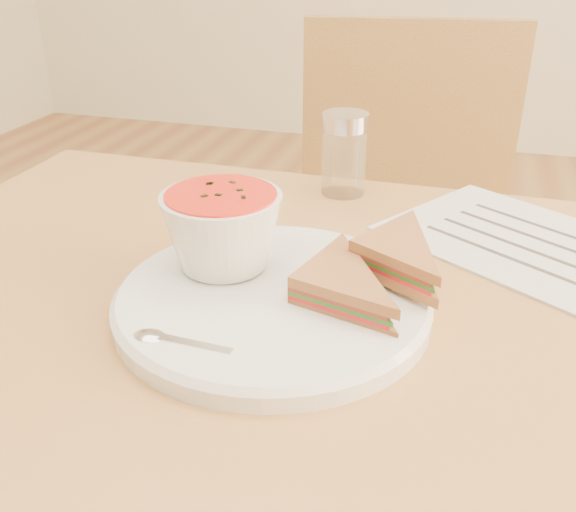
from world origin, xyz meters
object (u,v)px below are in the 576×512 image
(chair_far, at_px, (399,291))
(plate, at_px, (272,302))
(soup_bowl, at_px, (223,234))
(condiment_shaker, at_px, (344,154))

(chair_far, relative_size, plate, 3.04)
(soup_bowl, relative_size, condiment_shaker, 1.07)
(chair_far, relative_size, soup_bowl, 7.71)
(chair_far, xyz_separation_m, soup_bowl, (-0.13, -0.53, 0.34))
(chair_far, bearing_deg, soup_bowl, 67.17)
(chair_far, bearing_deg, condiment_shaker, 65.03)
(condiment_shaker, bearing_deg, chair_far, 73.78)
(chair_far, distance_m, soup_bowl, 0.64)
(chair_far, height_order, soup_bowl, chair_far)
(soup_bowl, bearing_deg, plate, -27.74)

